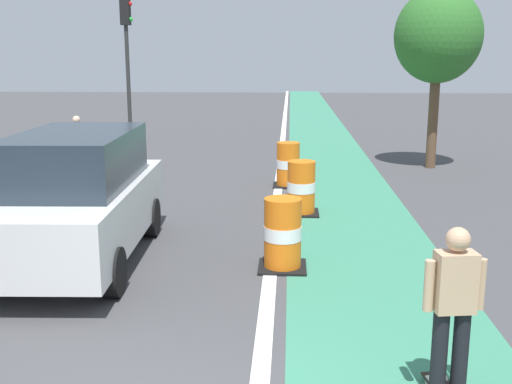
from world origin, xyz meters
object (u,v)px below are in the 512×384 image
parked_suv_nearest (78,197)px  traffic_barrel_front (283,235)px  traffic_barrel_mid (301,188)px  street_tree_sidewalk (438,37)px  traffic_barrel_back (288,165)px  traffic_light_corner (127,46)px  pedestrian_crossing (78,144)px  skateboarder_on_lane (453,310)px

parked_suv_nearest → traffic_barrel_front: bearing=-2.7°
traffic_barrel_mid → street_tree_sidewalk: (3.81, 5.54, 3.14)m
traffic_barrel_back → parked_suv_nearest: bearing=-118.5°
traffic_light_corner → traffic_barrel_mid: bearing=-58.4°
parked_suv_nearest → traffic_light_corner: (-2.52, 12.97, 2.47)m
traffic_light_corner → pedestrian_crossing: traffic_light_corner is taller
parked_suv_nearest → traffic_barrel_front: (3.15, -0.15, -0.50)m
traffic_light_corner → street_tree_sidewalk: traffic_light_corner is taller
parked_suv_nearest → traffic_barrel_mid: parked_suv_nearest is taller
skateboarder_on_lane → traffic_barrel_front: skateboarder_on_lane is taller
skateboarder_on_lane → pedestrian_crossing: size_ratio=1.05×
parked_suv_nearest → traffic_barrel_front: 3.20m
traffic_barrel_back → traffic_light_corner: 9.56m
pedestrian_crossing → street_tree_sidewalk: street_tree_sidewalk is taller
skateboarder_on_lane → pedestrian_crossing: 12.90m
skateboarder_on_lane → traffic_light_corner: (-7.26, 16.73, 2.59)m
traffic_barrel_front → traffic_light_corner: 14.59m
traffic_barrel_front → traffic_barrel_back: bearing=89.5°
traffic_barrel_mid → traffic_light_corner: (-6.00, 9.77, 2.97)m
skateboarder_on_lane → street_tree_sidewalk: street_tree_sidewalk is taller
traffic_barrel_front → traffic_barrel_mid: size_ratio=1.00×
parked_suv_nearest → street_tree_sidewalk: (7.30, 8.74, 2.63)m
street_tree_sidewalk → pedestrian_crossing: bearing=-169.7°
street_tree_sidewalk → skateboarder_on_lane: bearing=-101.6°
skateboarder_on_lane → pedestrian_crossing: (-7.14, 10.74, -0.05)m
traffic_light_corner → street_tree_sidewalk: (9.82, -4.23, 0.17)m
pedestrian_crossing → traffic_barrel_mid: bearing=-32.7°
traffic_barrel_mid → parked_suv_nearest: bearing=-137.5°
skateboarder_on_lane → traffic_light_corner: 18.42m
traffic_barrel_back → traffic_barrel_front: bearing=-90.5°
skateboarder_on_lane → pedestrian_crossing: bearing=123.6°
traffic_barrel_mid → traffic_barrel_front: bearing=-95.7°
parked_suv_nearest → pedestrian_crossing: parked_suv_nearest is taller
traffic_barrel_back → pedestrian_crossing: 5.71m
street_tree_sidewalk → traffic_barrel_back: bearing=-145.3°
traffic_light_corner → traffic_barrel_back: bearing=-50.9°
parked_suv_nearest → traffic_barrel_back: parked_suv_nearest is taller
traffic_light_corner → street_tree_sidewalk: bearing=-23.3°
traffic_barrel_front → street_tree_sidewalk: size_ratio=0.22×
parked_suv_nearest → traffic_barrel_back: 6.74m
pedestrian_crossing → traffic_light_corner: bearing=91.2°
traffic_barrel_mid → traffic_light_corner: traffic_light_corner is taller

